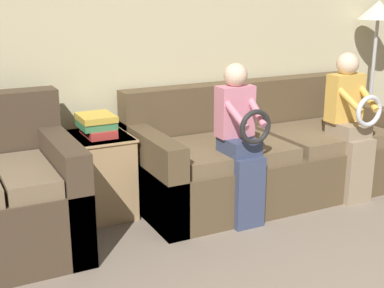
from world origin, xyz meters
name	(u,v)px	position (x,y,z in m)	size (l,w,h in m)	color
wall_back	(177,37)	(0.00, 2.74, 1.27)	(6.71, 0.06, 2.55)	beige
couch_main	(266,156)	(0.59, 2.24, 0.31)	(2.27, 0.96, 0.89)	brown
child_left_seated	(241,137)	(0.07, 1.83, 0.64)	(0.27, 0.37, 1.16)	#384260
child_right_seated	(351,120)	(1.10, 1.83, 0.65)	(0.29, 0.38, 1.18)	gray
side_shelf	(100,174)	(-0.80, 2.42, 0.32)	(0.44, 0.54, 0.62)	tan
book_stack	(97,125)	(-0.80, 2.41, 0.70)	(0.25, 0.32, 0.16)	#BC3833
floor_lamp	(377,24)	(1.93, 2.47, 1.34)	(0.37, 0.37, 1.55)	#2D2B28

